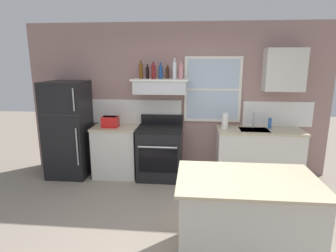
{
  "coord_description": "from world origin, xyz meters",
  "views": [
    {
      "loc": [
        0.33,
        -2.87,
        2.05
      ],
      "look_at": [
        -0.05,
        1.2,
        1.1
      ],
      "focal_mm": 30.19,
      "sensor_mm": 36.0,
      "label": 1
    }
  ],
  "objects_px": {
    "refrigerator": "(68,129)",
    "bottle_balsamic_dark": "(147,73)",
    "bottle_brown_stout": "(168,73)",
    "bottle_rose_pink": "(181,72)",
    "stove_range": "(160,152)",
    "paper_towel_roll": "(225,121)",
    "bottle_amber_wine": "(141,71)",
    "bottle_blue_liqueur": "(161,72)",
    "bottle_red_label_wine": "(154,72)",
    "dish_soap_bottle": "(270,123)",
    "bottle_clear_tall": "(175,70)",
    "toaster": "(110,122)",
    "kitchen_island": "(245,219)"
  },
  "relations": [
    {
      "from": "refrigerator",
      "to": "bottle_balsamic_dark",
      "type": "relative_size",
      "value": 6.97
    },
    {
      "from": "bottle_brown_stout",
      "to": "bottle_rose_pink",
      "type": "xyz_separation_m",
      "value": [
        0.23,
        -0.09,
        0.03
      ]
    },
    {
      "from": "stove_range",
      "to": "paper_towel_roll",
      "type": "height_order",
      "value": "paper_towel_roll"
    },
    {
      "from": "bottle_amber_wine",
      "to": "bottle_blue_liqueur",
      "type": "relative_size",
      "value": 1.14
    },
    {
      "from": "bottle_red_label_wine",
      "to": "dish_soap_bottle",
      "type": "bearing_deg",
      "value": 1.83
    },
    {
      "from": "bottle_clear_tall",
      "to": "bottle_blue_liqueur",
      "type": "bearing_deg",
      "value": 160.7
    },
    {
      "from": "bottle_balsamic_dark",
      "to": "paper_towel_roll",
      "type": "distance_m",
      "value": 1.57
    },
    {
      "from": "refrigerator",
      "to": "toaster",
      "type": "distance_m",
      "value": 0.79
    },
    {
      "from": "toaster",
      "to": "bottle_rose_pink",
      "type": "relative_size",
      "value": 1.0
    },
    {
      "from": "stove_range",
      "to": "bottle_red_label_wine",
      "type": "relative_size",
      "value": 3.81
    },
    {
      "from": "bottle_amber_wine",
      "to": "bottle_blue_liqueur",
      "type": "distance_m",
      "value": 0.35
    },
    {
      "from": "refrigerator",
      "to": "bottle_red_label_wine",
      "type": "bearing_deg",
      "value": 3.59
    },
    {
      "from": "toaster",
      "to": "bottle_brown_stout",
      "type": "relative_size",
      "value": 1.28
    },
    {
      "from": "bottle_balsamic_dark",
      "to": "bottle_blue_liqueur",
      "type": "height_order",
      "value": "bottle_blue_liqueur"
    },
    {
      "from": "bottle_amber_wine",
      "to": "bottle_red_label_wine",
      "type": "xyz_separation_m",
      "value": [
        0.23,
        -0.08,
        -0.01
      ]
    },
    {
      "from": "kitchen_island",
      "to": "dish_soap_bottle",
      "type": "bearing_deg",
      "value": 71.08
    },
    {
      "from": "refrigerator",
      "to": "bottle_rose_pink",
      "type": "bearing_deg",
      "value": 2.29
    },
    {
      "from": "toaster",
      "to": "stove_range",
      "type": "bearing_deg",
      "value": 1.69
    },
    {
      "from": "refrigerator",
      "to": "bottle_balsamic_dark",
      "type": "height_order",
      "value": "bottle_balsamic_dark"
    },
    {
      "from": "bottle_amber_wine",
      "to": "bottle_rose_pink",
      "type": "bearing_deg",
      "value": -7.52
    },
    {
      "from": "refrigerator",
      "to": "toaster",
      "type": "height_order",
      "value": "refrigerator"
    },
    {
      "from": "bottle_blue_liqueur",
      "to": "dish_soap_bottle",
      "type": "height_order",
      "value": "bottle_blue_liqueur"
    },
    {
      "from": "bottle_rose_pink",
      "to": "dish_soap_bottle",
      "type": "distance_m",
      "value": 1.76
    },
    {
      "from": "bottle_amber_wine",
      "to": "paper_towel_roll",
      "type": "xyz_separation_m",
      "value": [
        1.45,
        -0.11,
        -0.83
      ]
    },
    {
      "from": "refrigerator",
      "to": "bottle_clear_tall",
      "type": "xyz_separation_m",
      "value": [
        1.89,
        0.07,
        1.04
      ]
    },
    {
      "from": "stove_range",
      "to": "paper_towel_roll",
      "type": "xyz_separation_m",
      "value": [
        1.11,
        0.04,
        0.58
      ]
    },
    {
      "from": "paper_towel_roll",
      "to": "bottle_red_label_wine",
      "type": "bearing_deg",
      "value": 178.31
    },
    {
      "from": "bottle_amber_wine",
      "to": "bottle_red_label_wine",
      "type": "distance_m",
      "value": 0.24
    },
    {
      "from": "bottle_rose_pink",
      "to": "paper_towel_roll",
      "type": "height_order",
      "value": "bottle_rose_pink"
    },
    {
      "from": "bottle_blue_liqueur",
      "to": "bottle_rose_pink",
      "type": "relative_size",
      "value": 0.91
    },
    {
      "from": "bottle_brown_stout",
      "to": "bottle_red_label_wine",
      "type": "bearing_deg",
      "value": -161.33
    },
    {
      "from": "bottle_amber_wine",
      "to": "bottle_clear_tall",
      "type": "distance_m",
      "value": 0.6
    },
    {
      "from": "bottle_blue_liqueur",
      "to": "kitchen_island",
      "type": "distance_m",
      "value": 2.83
    },
    {
      "from": "bottle_amber_wine",
      "to": "bottle_brown_stout",
      "type": "relative_size",
      "value": 1.32
    },
    {
      "from": "refrigerator",
      "to": "bottle_amber_wine",
      "type": "height_order",
      "value": "bottle_amber_wine"
    },
    {
      "from": "stove_range",
      "to": "bottle_balsamic_dark",
      "type": "height_order",
      "value": "bottle_balsamic_dark"
    },
    {
      "from": "bottle_blue_liqueur",
      "to": "bottle_clear_tall",
      "type": "relative_size",
      "value": 0.79
    },
    {
      "from": "kitchen_island",
      "to": "paper_towel_roll",
      "type": "bearing_deg",
      "value": 90.5
    },
    {
      "from": "stove_range",
      "to": "bottle_rose_pink",
      "type": "bearing_deg",
      "value": 9.29
    },
    {
      "from": "bottle_balsamic_dark",
      "to": "bottle_brown_stout",
      "type": "bearing_deg",
      "value": 0.56
    },
    {
      "from": "refrigerator",
      "to": "bottle_brown_stout",
      "type": "bearing_deg",
      "value": 5.65
    },
    {
      "from": "bottle_brown_stout",
      "to": "paper_towel_roll",
      "type": "height_order",
      "value": "bottle_brown_stout"
    },
    {
      "from": "bottle_amber_wine",
      "to": "bottle_clear_tall",
      "type": "height_order",
      "value": "bottle_clear_tall"
    },
    {
      "from": "stove_range",
      "to": "bottle_red_label_wine",
      "type": "bearing_deg",
      "value": 147.52
    },
    {
      "from": "bottle_balsamic_dark",
      "to": "dish_soap_bottle",
      "type": "relative_size",
      "value": 1.35
    },
    {
      "from": "bottle_balsamic_dark",
      "to": "bottle_clear_tall",
      "type": "distance_m",
      "value": 0.49
    },
    {
      "from": "paper_towel_roll",
      "to": "toaster",
      "type": "bearing_deg",
      "value": -178.18
    },
    {
      "from": "toaster",
      "to": "bottle_balsamic_dark",
      "type": "relative_size",
      "value": 1.22
    },
    {
      "from": "bottle_blue_liqueur",
      "to": "bottle_rose_pink",
      "type": "height_order",
      "value": "bottle_rose_pink"
    },
    {
      "from": "dish_soap_bottle",
      "to": "kitchen_island",
      "type": "bearing_deg",
      "value": -108.92
    }
  ]
}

